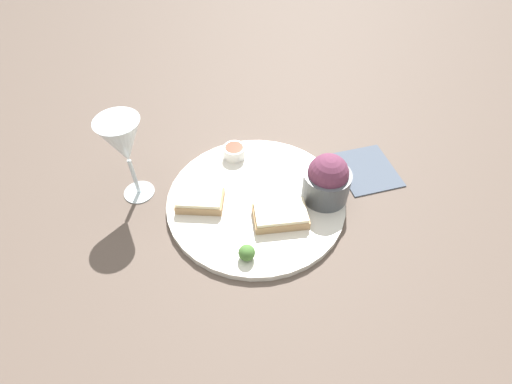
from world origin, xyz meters
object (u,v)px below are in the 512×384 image
Objects in this scene: cheese_toast_far at (200,200)px; cheese_toast_near at (281,215)px; sauce_ramekin at (234,151)px; napkin at (367,169)px; salad_bowl at (327,180)px; wine_glass at (123,144)px.

cheese_toast_near is at bearing -10.82° from cheese_toast_far.
sauce_ramekin is 0.29m from napkin.
wine_glass is at bearing -179.94° from salad_bowl.
sauce_ramekin is 0.24m from wine_glass.
napkin is (0.48, 0.09, -0.13)m from wine_glass.
napkin is at bearing 10.87° from wine_glass.
napkin is (0.19, 0.16, -0.02)m from cheese_toast_near.
cheese_toast_far is 0.49× the size of wine_glass.
cheese_toast_near and cheese_toast_far have the same top height.
wine_glass is (-0.13, 0.03, 0.11)m from cheese_toast_far.
salad_bowl is 0.91× the size of cheese_toast_near.
cheese_toast_near is at bearing -139.93° from napkin.
napkin is (0.34, 0.13, -0.02)m from cheese_toast_far.
cheese_toast_far is 0.37m from napkin.
cheese_toast_far is at bearing -171.76° from salad_bowl.
cheese_toast_near is 0.16m from cheese_toast_far.
salad_bowl is 1.12× the size of cheese_toast_far.
sauce_ramekin and cheese_toast_near have the same top height.
salad_bowl is 0.55× the size of wine_glass.
cheese_toast_far reaches higher than napkin.
napkin is at bearing 40.07° from cheese_toast_near.
cheese_toast_near is 0.32m from wine_glass.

